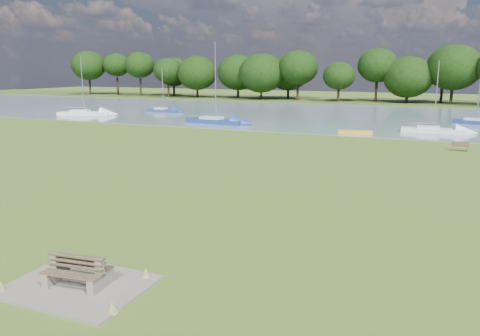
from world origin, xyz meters
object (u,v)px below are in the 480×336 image
at_px(sailboat_0, 84,112).
at_px(sailboat_2, 433,129).
at_px(sailboat_1, 163,109).
at_px(kayak, 355,132).
at_px(sailboat_3, 475,121).
at_px(bench_pair, 78,272).
at_px(sailboat_5, 215,119).
at_px(riverbank_bench, 460,146).

bearing_deg(sailboat_0, sailboat_2, -21.87).
bearing_deg(sailboat_0, sailboat_1, 25.88).
height_order(kayak, sailboat_1, sailboat_1).
bearing_deg(sailboat_3, sailboat_1, -162.10).
bearing_deg(sailboat_0, sailboat_3, -10.82).
xyz_separation_m(bench_pair, sailboat_2, (9.39, 42.12, -0.08)).
distance_m(sailboat_1, sailboat_3, 42.85).
relative_size(sailboat_0, sailboat_5, 0.87).
height_order(sailboat_0, sailboat_3, sailboat_0).
bearing_deg(sailboat_2, sailboat_5, -178.54).
bearing_deg(kayak, sailboat_0, 164.13).
xyz_separation_m(sailboat_0, sailboat_2, (46.04, -0.09, -0.07)).
bearing_deg(kayak, sailboat_5, 161.89).
height_order(riverbank_bench, sailboat_5, sailboat_5).
xyz_separation_m(sailboat_1, sailboat_2, (38.26, -8.63, -0.01)).
bearing_deg(sailboat_5, sailboat_1, 149.23).
distance_m(sailboat_0, sailboat_3, 51.56).
xyz_separation_m(sailboat_2, sailboat_5, (-24.45, -1.57, 0.10)).
bearing_deg(sailboat_3, sailboat_2, -98.62).
xyz_separation_m(bench_pair, sailboat_1, (-28.87, 50.74, -0.08)).
bearing_deg(riverbank_bench, sailboat_2, 102.28).
distance_m(bench_pair, sailboat_0, 55.90).
bearing_deg(sailboat_3, bench_pair, -88.81).
xyz_separation_m(sailboat_2, sailboat_3, (4.57, 9.88, 0.03)).
bearing_deg(bench_pair, sailboat_3, 68.42).
xyz_separation_m(riverbank_bench, sailboat_0, (-48.31, 10.93, 0.11)).
xyz_separation_m(bench_pair, sailboat_0, (-36.66, 42.20, -0.01)).
bearing_deg(sailboat_2, sailboat_1, 165.08).
xyz_separation_m(riverbank_bench, kayak, (-9.51, 6.73, -0.19)).
bearing_deg(riverbank_bench, sailboat_3, 84.12).
distance_m(riverbank_bench, sailboat_0, 49.53).
relative_size(bench_pair, riverbank_bench, 1.56).
bearing_deg(sailboat_2, riverbank_bench, -80.41).
bearing_deg(riverbank_bench, kayak, 145.20).
bearing_deg(kayak, sailboat_2, 19.94).
bearing_deg(bench_pair, sailboat_1, 113.08).
distance_m(sailboat_3, sailboat_5, 31.20).
distance_m(riverbank_bench, kayak, 11.65).
distance_m(kayak, sailboat_3, 18.32).
xyz_separation_m(bench_pair, riverbank_bench, (11.65, 31.27, -0.12)).
bearing_deg(bench_pair, riverbank_bench, 63.01).
relative_size(sailboat_2, sailboat_5, 0.76).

